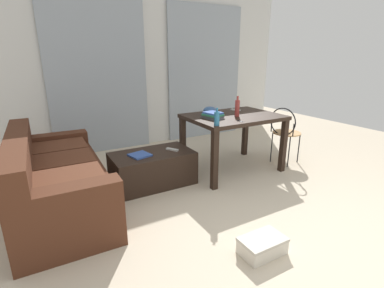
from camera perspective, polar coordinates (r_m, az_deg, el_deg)
The scene contains 16 objects.
ground_plane at distance 3.55m, azimuth 7.49°, elevation -8.32°, with size 8.76×8.76×0.00m, color beige.
wall_back at distance 5.14m, azimuth -7.46°, elevation 15.08°, with size 5.15×0.10×2.67m, color silver.
curtains at distance 5.07m, azimuth -7.02°, elevation 13.63°, with size 3.52×0.03×2.42m.
couch at distance 3.22m, azimuth -25.83°, elevation -6.57°, with size 0.87×1.91×0.80m.
coffee_table at distance 3.52m, azimuth -7.94°, elevation -4.90°, with size 0.98×0.56×0.41m.
craft_table at distance 3.84m, azimuth 8.30°, elevation 4.26°, with size 1.22×0.89×0.77m.
wire_chair at distance 4.27m, azimuth 18.20°, elevation 2.90°, with size 0.40×0.43×0.84m.
bottle_near at distance 3.73m, azimuth 9.12°, elevation 7.23°, with size 0.06×0.06×0.26m.
bottle_far at distance 3.21m, azimuth 5.03°, elevation 5.17°, with size 0.06×0.06×0.20m.
bowl at distance 3.86m, azimuth 3.65°, elevation 6.80°, with size 0.18×0.18×0.10m, color #2D4C7A.
book_stack at distance 3.58m, azimuth 4.20°, elevation 5.77°, with size 0.23×0.29×0.08m.
tv_remote_on_table at distance 4.15m, azimuth 8.79°, elevation 6.82°, with size 0.05×0.15×0.02m, color #B7B7B2.
scissors at distance 3.48m, azimuth 9.60°, elevation 4.63°, with size 0.05×0.11×0.00m.
tv_remote_primary at distance 3.51m, azimuth -4.03°, elevation -1.11°, with size 0.04×0.16×0.02m, color #B7B7B2.
magazine at distance 3.37m, azimuth -10.48°, elevation -2.20°, with size 0.22×0.22×0.02m, color #33519E.
shoebox at distance 2.48m, azimuth 14.00°, elevation -19.27°, with size 0.37×0.23×0.14m.
Camera 1 is at (-1.97, -1.10, 1.53)m, focal length 26.42 mm.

